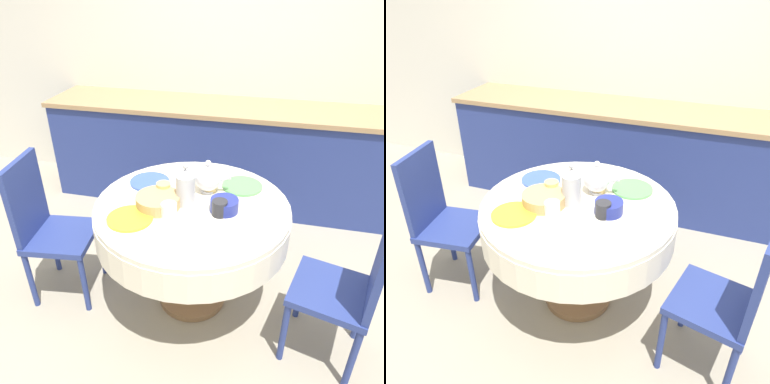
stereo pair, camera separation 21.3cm
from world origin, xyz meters
The scene contains 18 objects.
ground_plane centered at (0.00, 0.00, 0.00)m, with size 12.00×12.00×0.00m, color #9E937F.
wall_back centered at (0.00, 1.70, 1.30)m, with size 7.00×0.05×2.60m.
kitchen_counter centered at (0.00, 1.36, 0.46)m, with size 3.24×0.64×0.93m.
dining_table centered at (0.00, 0.00, 0.62)m, with size 1.15×1.15×0.75m.
chair_left centered at (0.89, -0.23, 0.54)m, with size 0.49×0.49×0.97m.
chair_right centered at (-0.91, -0.12, 0.54)m, with size 0.45×0.45×0.97m.
plate_near_left centered at (-0.29, -0.24, 0.75)m, with size 0.25×0.25×0.01m, color yellow.
cup_near_left centered at (-0.09, -0.17, 0.79)m, with size 0.09×0.09×0.09m, color white.
plate_near_right centered at (0.28, -0.25, 0.75)m, with size 0.25×0.25×0.01m, color white.
cup_near_right centered at (0.17, -0.08, 0.79)m, with size 0.09×0.09×0.09m, color #28282D.
plate_far_left centered at (-0.32, 0.19, 0.75)m, with size 0.25×0.25×0.01m, color #3856AD.
cup_far_left centered at (-0.18, 0.04, 0.79)m, with size 0.09×0.09×0.09m, color #DBB766.
plate_far_right centered at (0.26, 0.27, 0.75)m, with size 0.25×0.25×0.01m, color #5BA85B.
cup_far_right centered at (0.07, 0.18, 0.79)m, with size 0.09×0.09×0.09m, color #DBB766.
coffee_carafe centered at (-0.03, -0.01, 0.86)m, with size 0.11×0.11×0.26m.
teapot centered at (0.06, 0.17, 0.84)m, with size 0.22×0.16×0.21m.
bread_basket centered at (-0.18, -0.07, 0.78)m, with size 0.26×0.26×0.07m, color tan.
fruit_bowl centered at (0.19, -0.03, 0.78)m, with size 0.16×0.16×0.07m, color navy.
Camera 2 is at (0.64, -1.73, 1.90)m, focal length 35.00 mm.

